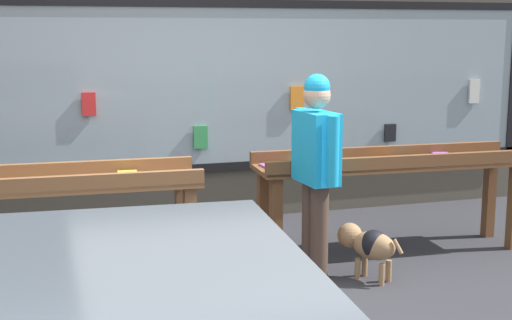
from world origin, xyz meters
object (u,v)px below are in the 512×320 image
at_px(person_browsing, 316,163).
at_px(display_table_right, 392,172).
at_px(display_table_left, 39,194).
at_px(small_dog, 369,244).

bearing_deg(person_browsing, display_table_right, -67.14).
relative_size(display_table_left, person_browsing, 1.51).
relative_size(display_table_left, display_table_right, 1.00).
xyz_separation_m(person_browsing, small_dog, (0.39, -0.15, -0.64)).
bearing_deg(person_browsing, display_table_left, 73.52).
height_order(display_table_left, display_table_right, same).
bearing_deg(display_table_right, person_browsing, -153.12).
distance_m(display_table_right, small_dog, 0.89).
height_order(person_browsing, small_dog, person_browsing).
relative_size(display_table_right, small_dog, 4.83).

